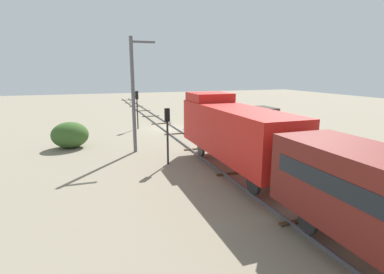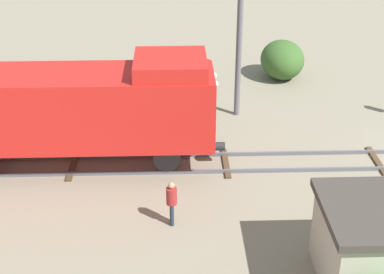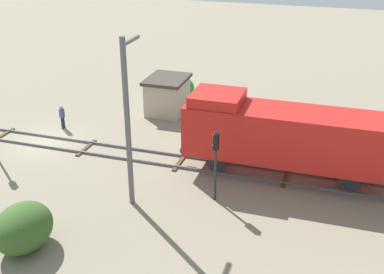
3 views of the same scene
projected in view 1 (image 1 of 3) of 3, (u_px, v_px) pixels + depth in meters
The scene contains 12 objects.
ground_plane at pixel (168, 128), 33.47m from camera, with size 115.47×115.47×0.00m, color gray.
railway_track at pixel (168, 128), 33.45m from camera, with size 2.40×76.98×0.16m.
locomotive at pixel (232, 129), 18.54m from camera, with size 2.90×11.60×4.60m.
traffic_signal_near at pixel (137, 103), 32.79m from camera, with size 0.32×0.34×4.16m.
traffic_signal_mid at pixel (167, 126), 20.06m from camera, with size 0.32×0.34×3.87m.
worker_near_track at pixel (189, 119), 33.95m from camera, with size 0.38×0.38×1.70m.
worker_by_signal at pixel (258, 139), 23.64m from camera, with size 0.38×0.38×1.70m.
catenary_mast at pixel (134, 93), 22.88m from camera, with size 1.94×0.28×8.81m.
relay_hut at pixel (256, 121), 30.00m from camera, with size 3.50×2.90×2.74m.
bush_near at pixel (70, 135), 24.87m from camera, with size 2.99×2.44×2.17m, color #365A26.
bush_mid at pixel (279, 124), 30.79m from camera, with size 2.70×2.21×1.96m, color #2B8B26.
bush_far at pixel (262, 128), 30.68m from camera, with size 1.47×1.20×1.07m, color #316126.
Camera 1 is at (8.38, 31.91, 6.27)m, focal length 28.00 mm.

